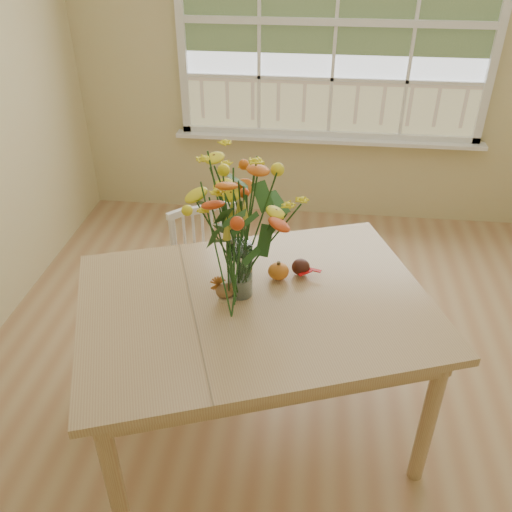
# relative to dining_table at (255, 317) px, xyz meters

# --- Properties ---
(floor) EXTENTS (4.00, 4.50, 0.01)m
(floor) POSITION_rel_dining_table_xyz_m (0.30, 0.09, -0.72)
(floor) COLOR #AB7C53
(floor) RESTS_ON ground
(wall_back) EXTENTS (4.00, 0.02, 2.70)m
(wall_back) POSITION_rel_dining_table_xyz_m (0.30, 2.34, 0.64)
(wall_back) COLOR #D7C489
(wall_back) RESTS_ON floor
(window) EXTENTS (2.42, 0.12, 1.74)m
(window) POSITION_rel_dining_table_xyz_m (0.30, 2.30, 0.82)
(window) COLOR silver
(window) RESTS_ON wall_back
(dining_table) EXTENTS (1.78, 1.52, 0.81)m
(dining_table) POSITION_rel_dining_table_xyz_m (0.00, 0.00, 0.00)
(dining_table) COLOR tan
(dining_table) RESTS_ON floor
(windsor_chair) EXTENTS (0.52, 0.51, 0.85)m
(windsor_chair) POSITION_rel_dining_table_xyz_m (-0.34, 0.65, -0.24)
(windsor_chair) COLOR white
(windsor_chair) RESTS_ON floor
(flower_vase) EXTENTS (0.52, 0.52, 0.62)m
(flower_vase) POSITION_rel_dining_table_xyz_m (-0.07, 0.05, 0.47)
(flower_vase) COLOR white
(flower_vase) RESTS_ON dining_table
(pumpkin) EXTENTS (0.10, 0.10, 0.08)m
(pumpkin) POSITION_rel_dining_table_xyz_m (0.08, 0.18, 0.13)
(pumpkin) COLOR #CA6F17
(pumpkin) RESTS_ON dining_table
(turkey_figurine) EXTENTS (0.10, 0.09, 0.11)m
(turkey_figurine) POSITION_rel_dining_table_xyz_m (-0.13, 0.00, 0.14)
(turkey_figurine) COLOR #CCB78C
(turkey_figurine) RESTS_ON dining_table
(dark_gourd) EXTENTS (0.12, 0.08, 0.08)m
(dark_gourd) POSITION_rel_dining_table_xyz_m (0.18, 0.22, 0.13)
(dark_gourd) COLOR #38160F
(dark_gourd) RESTS_ON dining_table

